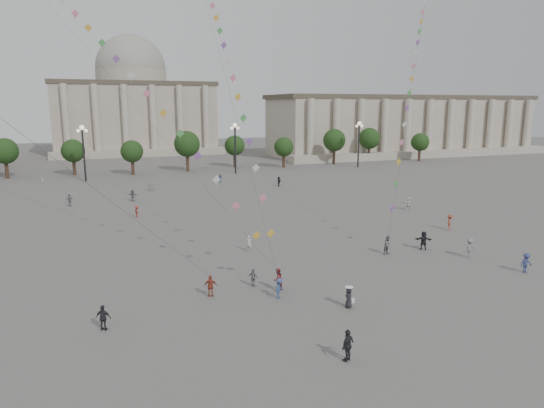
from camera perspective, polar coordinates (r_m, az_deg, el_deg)
name	(u,v)px	position (r m, az deg, el deg)	size (l,w,h in m)	color
ground	(316,311)	(35.25, 5.21, -12.47)	(360.00, 360.00, 0.00)	#5E5C59
hall_east	(405,125)	(151.93, 15.36, 8.91)	(84.00, 26.22, 17.20)	#A19987
hall_central	(133,106)	(158.71, -15.99, 11.07)	(48.30, 34.30, 35.50)	#A19987
tree_row	(158,147)	(108.17, -13.27, 6.50)	(137.12, 5.12, 8.00)	#332219
lamp_post_mid_west	(83,143)	(99.09, -21.35, 6.72)	(2.00, 0.90, 10.65)	#262628
lamp_post_mid_east	(235,139)	(103.34, -4.37, 7.64)	(2.00, 0.90, 10.65)	#262628
lamp_post_far_east	(359,136)	(115.50, 10.19, 7.90)	(2.00, 0.90, 10.65)	#262628
person_crowd_0	(220,179)	(91.37, -6.14, 2.99)	(0.98, 0.41, 1.67)	navy
person_crowd_3	(424,240)	(51.29, 17.40, -4.12)	(1.76, 0.56, 1.89)	black
person_crowd_4	(152,186)	(84.97, -13.99, 2.12)	(1.69, 0.54, 1.83)	beige
person_crowd_6	(470,248)	(50.10, 22.23, -4.81)	(1.23, 0.71, 1.91)	slate
person_crowd_7	(408,203)	(70.05, 15.75, 0.07)	(1.70, 0.54, 1.83)	silver
person_crowd_8	(450,222)	(60.26, 20.19, -2.04)	(1.18, 0.68, 1.83)	brown
person_crowd_9	(279,181)	(87.39, 0.82, 2.68)	(1.61, 0.51, 1.73)	black
person_crowd_10	(43,181)	(97.82, -25.37, 2.46)	(0.56, 0.37, 1.54)	beige
person_crowd_12	(133,195)	(76.68, -16.07, 0.99)	(1.63, 0.52, 1.76)	slate
person_crowd_13	(249,243)	(48.47, -2.74, -4.66)	(0.59, 0.39, 1.62)	beige
person_crowd_14	(526,263)	(47.76, 27.72, -6.17)	(1.14, 0.65, 1.76)	navy
person_crowd_16	(69,200)	(75.73, -22.73, 0.41)	(1.03, 0.43, 1.76)	slate
person_crowd_17	(137,212)	(65.41, -15.61, -0.86)	(0.97, 0.56, 1.50)	maroon
tourist_0	(211,286)	(37.57, -7.23, -9.55)	(1.00, 0.42, 1.71)	#973B29
tourist_1	(103,318)	(33.90, -19.23, -12.53)	(1.01, 0.42, 1.72)	#232228
tourist_3	(253,278)	(39.35, -2.21, -8.65)	(0.87, 0.36, 1.49)	slate
tourist_4	(348,345)	(28.95, 8.91, -16.10)	(1.12, 0.47, 1.91)	#222327
kite_flyer_0	(278,280)	(38.42, 0.68, -8.88)	(0.89, 0.69, 1.83)	maroon
kite_flyer_1	(279,288)	(37.01, 0.84, -9.90)	(1.02, 0.59, 1.58)	#334872
kite_flyer_2	(388,245)	(48.78, 13.48, -4.70)	(0.92, 0.71, 1.88)	slate
hat_person	(349,297)	(35.84, 9.03, -10.72)	(0.88, 0.86, 1.69)	black
kite_train_west	(64,7)	(57.91, -23.32, 20.48)	(27.58, 43.89, 67.21)	#3F3F3F
kite_train_east	(418,42)	(70.48, 16.82, 17.78)	(28.79, 32.19, 58.37)	#3F3F3F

